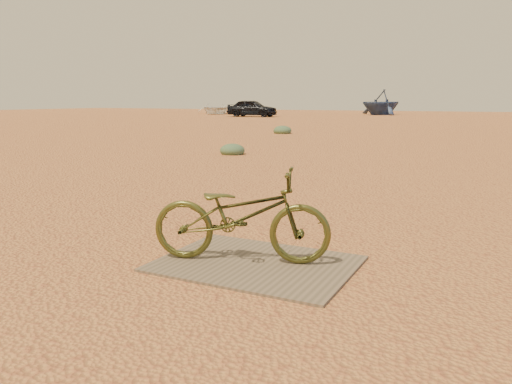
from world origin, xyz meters
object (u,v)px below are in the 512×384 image
at_px(bicycle, 241,215).
at_px(boat_near_left, 215,108).
at_px(car, 252,108).
at_px(boat_far_left, 381,102).
at_px(plywood_board, 256,264).

distance_m(bicycle, boat_near_left, 45.26).
distance_m(car, boat_near_left, 8.53).
relative_size(car, boat_far_left, 0.93).
height_order(boat_near_left, boat_far_left, boat_far_left).
relative_size(bicycle, boat_near_left, 0.30).
bearing_deg(plywood_board, bicycle, -175.74).
xyz_separation_m(bicycle, boat_far_left, (-8.64, 42.91, 0.73)).
relative_size(car, boat_near_left, 0.80).
xyz_separation_m(car, boat_near_left, (-6.73, 5.24, -0.17)).
height_order(plywood_board, boat_far_left, boat_far_left).
relative_size(boat_near_left, boat_far_left, 1.16).
bearing_deg(boat_near_left, boat_far_left, -13.12).
bearing_deg(boat_far_left, boat_near_left, -131.09).
bearing_deg(bicycle, boat_near_left, 13.35).
xyz_separation_m(plywood_board, bicycle, (-0.14, -0.01, 0.42)).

